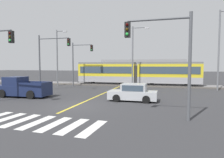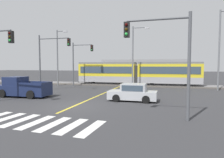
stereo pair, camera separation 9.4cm
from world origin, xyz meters
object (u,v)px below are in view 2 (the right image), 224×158
(traffic_light_far_left, at_px, (79,58))
(street_lamp_centre, at_px, (134,53))
(street_lamp_west, at_px, (58,55))
(sedan_crossing, at_px, (133,93))
(pickup_truck, at_px, (22,88))
(traffic_light_near_right, at_px, (166,49))
(light_rail_tram, at_px, (137,72))
(traffic_light_mid_left, at_px, (49,54))
(street_lamp_east, at_px, (221,46))

(traffic_light_far_left, xyz_separation_m, street_lamp_centre, (8.13, 0.21, 0.55))
(traffic_light_far_left, relative_size, street_lamp_centre, 0.77)
(street_lamp_west, bearing_deg, sedan_crossing, -37.41)
(pickup_truck, xyz_separation_m, street_lamp_centre, (9.45, 10.84, 3.96))
(traffic_light_near_right, height_order, street_lamp_west, street_lamp_west)
(pickup_truck, bearing_deg, street_lamp_centre, 48.92)
(sedan_crossing, relative_size, street_lamp_centre, 0.50)
(pickup_truck, bearing_deg, light_rail_tram, 56.29)
(street_lamp_centre, bearing_deg, traffic_light_far_left, -178.49)
(light_rail_tram, relative_size, street_lamp_centre, 2.19)
(traffic_light_mid_left, height_order, street_lamp_east, street_lamp_east)
(street_lamp_centre, bearing_deg, traffic_light_near_right, -74.43)
(traffic_light_far_left, bearing_deg, sedan_crossing, -45.93)
(light_rail_tram, height_order, traffic_light_near_right, traffic_light_near_right)
(sedan_crossing, relative_size, traffic_light_mid_left, 0.62)
(light_rail_tram, relative_size, traffic_light_far_left, 2.85)
(sedan_crossing, height_order, traffic_light_far_left, traffic_light_far_left)
(light_rail_tram, xyz_separation_m, traffic_light_near_right, (4.43, -18.88, 1.98))
(pickup_truck, xyz_separation_m, traffic_light_far_left, (1.33, 10.63, 3.42))
(street_lamp_west, distance_m, street_lamp_centre, 11.72)
(sedan_crossing, distance_m, street_lamp_east, 14.33)
(street_lamp_centre, bearing_deg, street_lamp_west, -179.67)
(light_rail_tram, relative_size, pickup_truck, 3.39)
(traffic_light_mid_left, distance_m, traffic_light_far_left, 5.98)
(traffic_light_near_right, bearing_deg, street_lamp_east, 67.75)
(sedan_crossing, xyz_separation_m, street_lamp_centre, (-1.57, 10.23, 4.11))
(traffic_light_far_left, bearing_deg, street_lamp_west, 177.66)
(sedan_crossing, distance_m, street_lamp_west, 17.22)
(street_lamp_west, xyz_separation_m, street_lamp_centre, (11.72, 0.07, 0.03))
(street_lamp_centre, bearing_deg, sedan_crossing, -81.28)
(light_rail_tram, relative_size, traffic_light_mid_left, 2.72)
(light_rail_tram, height_order, traffic_light_mid_left, traffic_light_mid_left)
(light_rail_tram, distance_m, street_lamp_centre, 4.24)
(pickup_truck, height_order, street_lamp_east, street_lamp_east)
(traffic_light_near_right, bearing_deg, light_rail_tram, 103.20)
(sedan_crossing, bearing_deg, light_rail_tram, 96.94)
(traffic_light_mid_left, bearing_deg, street_lamp_west, 111.23)
(traffic_light_near_right, relative_size, street_lamp_west, 0.71)
(street_lamp_east, bearing_deg, sedan_crossing, -132.35)
(sedan_crossing, bearing_deg, traffic_light_near_right, -62.76)
(sedan_crossing, xyz_separation_m, pickup_truck, (-11.02, -0.61, 0.14))
(traffic_light_far_left, bearing_deg, pickup_truck, -97.11)
(street_lamp_west, bearing_deg, street_lamp_centre, 0.33)
(pickup_truck, relative_size, traffic_light_near_right, 0.91)
(street_lamp_west, bearing_deg, traffic_light_mid_left, -68.77)
(traffic_light_mid_left, relative_size, traffic_light_far_left, 1.05)
(sedan_crossing, distance_m, street_lamp_centre, 11.14)
(light_rail_tram, xyz_separation_m, street_lamp_east, (10.73, -3.48, 3.46))
(traffic_light_near_right, distance_m, street_lamp_centre, 16.27)
(traffic_light_mid_left, bearing_deg, sedan_crossing, -20.86)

